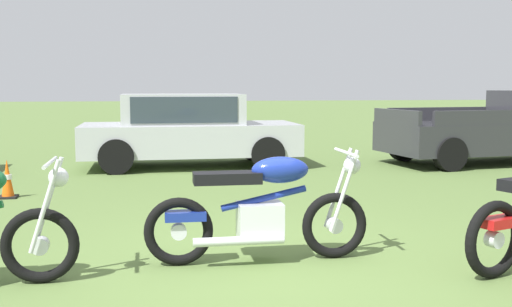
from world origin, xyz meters
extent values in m
plane|color=#567038|center=(0.00, 0.00, 0.00)|extent=(120.00, 120.00, 0.00)
torus|color=black|center=(-1.85, -0.11, 0.31)|extent=(0.62, 0.10, 0.62)
cylinder|color=silver|center=(-1.85, -0.11, 0.31)|extent=(0.14, 0.10, 0.14)
cylinder|color=silver|center=(-1.79, -0.02, 0.64)|extent=(0.27, 0.04, 0.74)
cylinder|color=silver|center=(-1.79, -0.20, 0.64)|extent=(0.27, 0.04, 0.74)
cylinder|color=silver|center=(-1.75, -0.11, 0.98)|extent=(0.04, 0.64, 0.03)
sphere|color=silver|center=(-1.69, -0.11, 0.86)|extent=(0.16, 0.16, 0.16)
torus|color=black|center=(0.70, 0.20, 0.31)|extent=(0.61, 0.09, 0.61)
torus|color=black|center=(-0.73, 0.19, 0.31)|extent=(0.61, 0.09, 0.61)
cylinder|color=silver|center=(0.70, 0.20, 0.31)|extent=(0.14, 0.10, 0.14)
cylinder|color=silver|center=(-0.73, 0.19, 0.31)|extent=(0.14, 0.10, 0.14)
cylinder|color=silver|center=(0.76, 0.29, 0.64)|extent=(0.27, 0.04, 0.75)
cylinder|color=silver|center=(0.76, 0.11, 0.64)|extent=(0.27, 0.04, 0.75)
cube|color=silver|center=(0.00, 0.19, 0.38)|extent=(0.40, 0.30, 0.32)
cylinder|color=navy|center=(0.03, 0.19, 0.58)|extent=(0.78, 0.06, 0.22)
ellipsoid|color=navy|center=(0.18, 0.19, 0.84)|extent=(0.52, 0.26, 0.24)
cube|color=black|center=(-0.30, 0.19, 0.78)|extent=(0.60, 0.24, 0.10)
cube|color=navy|center=(-0.67, 0.19, 0.45)|extent=(0.36, 0.18, 0.08)
cylinder|color=silver|center=(0.80, 0.20, 0.98)|extent=(0.03, 0.64, 0.03)
sphere|color=silver|center=(0.86, 0.20, 0.86)|extent=(0.16, 0.16, 0.16)
cylinder|color=silver|center=(-0.21, 0.03, 0.24)|extent=(0.80, 0.08, 0.08)
torus|color=black|center=(1.83, -0.60, 0.33)|extent=(0.64, 0.31, 0.65)
cylinder|color=silver|center=(1.83, -0.60, 0.33)|extent=(0.17, 0.14, 0.14)
cube|color=red|center=(1.88, -0.58, 0.47)|extent=(0.40, 0.29, 0.08)
cube|color=#B2B5BA|center=(-0.23, 6.90, 0.55)|extent=(4.20, 1.83, 0.60)
cube|color=#B2B5BA|center=(-0.38, 6.90, 1.13)|extent=(2.32, 1.62, 0.60)
cube|color=#2D3842|center=(-0.38, 6.90, 1.15)|extent=(1.97, 1.66, 0.48)
cylinder|color=black|center=(1.15, 7.74, 0.32)|extent=(0.64, 0.23, 0.64)
cylinder|color=black|center=(1.17, 6.09, 0.32)|extent=(0.64, 0.23, 0.64)
cylinder|color=black|center=(-1.63, 7.71, 0.32)|extent=(0.64, 0.23, 0.64)
cylinder|color=black|center=(-1.61, 6.06, 0.32)|extent=(0.64, 0.23, 0.64)
cube|color=#2D2D33|center=(6.32, 6.50, 0.55)|extent=(5.47, 2.46, 0.60)
cube|color=#2D2D33|center=(5.22, 7.20, 0.99)|extent=(2.63, 0.43, 0.28)
cube|color=#2D2D33|center=(5.44, 5.53, 0.99)|extent=(2.63, 0.43, 0.28)
cube|color=#2D2D33|center=(3.75, 6.16, 0.99)|extent=(0.30, 1.68, 0.28)
cylinder|color=black|center=(4.29, 7.07, 0.32)|extent=(0.66, 0.30, 0.64)
cylinder|color=black|center=(4.51, 5.42, 0.32)|extent=(0.66, 0.30, 0.64)
cone|color=#EA590F|center=(-2.99, 3.90, 0.28)|extent=(0.18, 0.18, 0.55)
cube|color=black|center=(-2.99, 3.90, 0.01)|extent=(0.25, 0.25, 0.03)
cylinder|color=white|center=(-2.99, 3.90, 0.30)|extent=(0.12, 0.12, 0.07)
camera|label=1|loc=(-0.93, -5.14, 1.59)|focal=42.90mm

